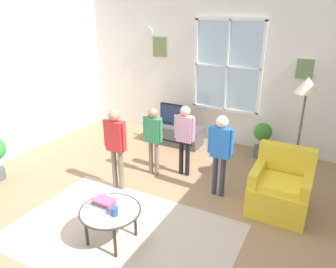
# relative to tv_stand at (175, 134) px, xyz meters

# --- Properties ---
(ground_plane) EXTENTS (6.53, 6.93, 0.02)m
(ground_plane) POSITION_rel_tv_stand_xyz_m (0.63, -2.60, -0.20)
(ground_plane) COLOR #9E7A56
(back_wall) EXTENTS (5.93, 0.17, 2.95)m
(back_wall) POSITION_rel_tv_stand_xyz_m (0.63, 0.62, 1.29)
(back_wall) COLOR silver
(back_wall) RESTS_ON ground_plane
(area_rug) EXTENTS (2.78, 1.86, 0.01)m
(area_rug) POSITION_rel_tv_stand_xyz_m (0.71, -2.86, -0.19)
(area_rug) COLOR #C6B29E
(area_rug) RESTS_ON ground_plane
(tv_stand) EXTENTS (1.12, 0.48, 0.39)m
(tv_stand) POSITION_rel_tv_stand_xyz_m (0.00, 0.00, 0.00)
(tv_stand) COLOR #4C4C51
(tv_stand) RESTS_ON ground_plane
(television) EXTENTS (0.63, 0.08, 0.44)m
(television) POSITION_rel_tv_stand_xyz_m (-0.00, -0.00, 0.43)
(television) COLOR #4C4C4C
(television) RESTS_ON tv_stand
(armchair) EXTENTS (0.76, 0.74, 0.87)m
(armchair) POSITION_rel_tv_stand_xyz_m (2.32, -1.40, 0.13)
(armchair) COLOR yellow
(armchair) RESTS_ON ground_plane
(coffee_table) EXTENTS (0.73, 0.73, 0.44)m
(coffee_table) POSITION_rel_tv_stand_xyz_m (0.67, -3.00, 0.21)
(coffee_table) COLOR #99B2B7
(coffee_table) RESTS_ON ground_plane
(book_stack) EXTENTS (0.25, 0.17, 0.08)m
(book_stack) POSITION_rel_tv_stand_xyz_m (0.55, -2.95, 0.28)
(book_stack) COLOR gray
(book_stack) RESTS_ON coffee_table
(cup) EXTENTS (0.09, 0.09, 0.10)m
(cup) POSITION_rel_tv_stand_xyz_m (0.78, -3.05, 0.29)
(cup) COLOR #334C8C
(cup) RESTS_ON coffee_table
(remote_near_books) EXTENTS (0.08, 0.15, 0.02)m
(remote_near_books) POSITION_rel_tv_stand_xyz_m (0.60, -2.93, 0.25)
(remote_near_books) COLOR black
(remote_near_books) RESTS_ON coffee_table
(person_blue_shirt) EXTENTS (0.38, 0.17, 1.25)m
(person_blue_shirt) POSITION_rel_tv_stand_xyz_m (1.45, -1.44, 0.59)
(person_blue_shirt) COLOR #333851
(person_blue_shirt) RESTS_ON ground_plane
(person_pink_shirt) EXTENTS (0.36, 0.16, 1.20)m
(person_pink_shirt) POSITION_rel_tv_stand_xyz_m (0.74, -1.11, 0.56)
(person_pink_shirt) COLOR black
(person_pink_shirt) RESTS_ON ground_plane
(person_green_shirt) EXTENTS (0.35, 0.16, 1.17)m
(person_green_shirt) POSITION_rel_tv_stand_xyz_m (0.29, -1.34, 0.54)
(person_green_shirt) COLOR #726656
(person_green_shirt) RESTS_ON ground_plane
(person_red_shirt) EXTENTS (0.39, 0.18, 1.28)m
(person_red_shirt) POSITION_rel_tv_stand_xyz_m (0.03, -1.98, 0.61)
(person_red_shirt) COLOR #726656
(person_red_shirt) RESTS_ON ground_plane
(potted_plant_by_window) EXTENTS (0.33, 0.33, 0.66)m
(potted_plant_by_window) POSITION_rel_tv_stand_xyz_m (1.72, 0.19, 0.19)
(potted_plant_by_window) COLOR #4C565B
(potted_plant_by_window) RESTS_ON ground_plane
(floor_lamp) EXTENTS (0.32, 0.32, 1.78)m
(floor_lamp) POSITION_rel_tv_stand_xyz_m (2.41, -0.89, 1.30)
(floor_lamp) COLOR black
(floor_lamp) RESTS_ON ground_plane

